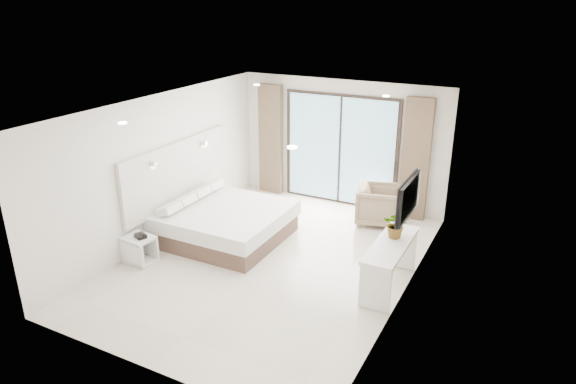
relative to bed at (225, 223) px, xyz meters
name	(u,v)px	position (x,y,z in m)	size (l,w,h in m)	color
ground	(272,261)	(1.23, -0.40, -0.32)	(6.20, 6.20, 0.00)	beige
room_shell	(283,160)	(1.03, 0.40, 1.27)	(4.62, 6.22, 2.72)	silver
bed	(225,223)	(0.00, 0.00, 0.00)	(2.16, 2.05, 0.74)	brown
nightstand	(139,249)	(-0.79, -1.44, -0.08)	(0.55, 0.47, 0.46)	white
phone	(140,236)	(-0.73, -1.44, 0.18)	(0.20, 0.16, 0.07)	black
console_desk	(390,255)	(3.27, -0.29, 0.24)	(0.49, 1.57, 0.77)	white
plant	(396,227)	(3.27, -0.06, 0.63)	(0.39, 0.44, 0.34)	#33662D
armchair	(379,203)	(2.35, 2.00, 0.11)	(0.83, 0.77, 0.85)	#867357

